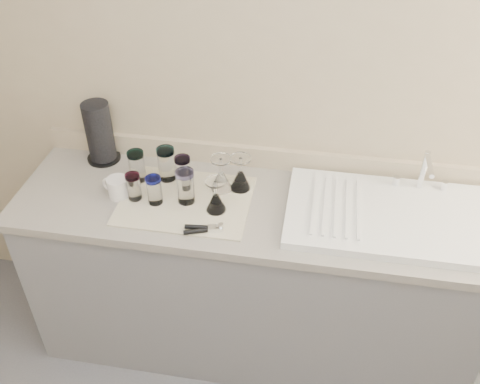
% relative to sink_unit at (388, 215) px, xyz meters
% --- Properties ---
extents(room_envelope, '(3.54, 3.50, 2.52)m').
position_rel_sink_unit_xyz_m(room_envelope, '(-0.55, -1.20, 0.64)').
color(room_envelope, '#59595E').
rests_on(room_envelope, ground).
extents(counter_unit, '(2.06, 0.62, 0.90)m').
position_rel_sink_unit_xyz_m(counter_unit, '(-0.55, -0.00, -0.47)').
color(counter_unit, slate).
rests_on(counter_unit, ground).
extents(sink_unit, '(0.82, 0.50, 0.22)m').
position_rel_sink_unit_xyz_m(sink_unit, '(0.00, 0.00, 0.00)').
color(sink_unit, white).
rests_on(sink_unit, counter_unit).
extents(dish_towel, '(0.55, 0.42, 0.01)m').
position_rel_sink_unit_xyz_m(dish_towel, '(-0.84, -0.03, -0.02)').
color(dish_towel, silver).
rests_on(dish_towel, counter_unit).
extents(tumbler_teal, '(0.07, 0.07, 0.14)m').
position_rel_sink_unit_xyz_m(tumbler_teal, '(-1.09, 0.08, 0.06)').
color(tumbler_teal, white).
rests_on(tumbler_teal, dish_towel).
extents(tumbler_cyan, '(0.08, 0.08, 0.16)m').
position_rel_sink_unit_xyz_m(tumbler_cyan, '(-0.96, 0.11, 0.07)').
color(tumbler_cyan, white).
rests_on(tumbler_cyan, dish_towel).
extents(tumbler_purple, '(0.07, 0.07, 0.14)m').
position_rel_sink_unit_xyz_m(tumbler_purple, '(-0.88, 0.08, 0.06)').
color(tumbler_purple, white).
rests_on(tumbler_purple, dish_towel).
extents(tumbler_magenta, '(0.06, 0.06, 0.12)m').
position_rel_sink_unit_xyz_m(tumbler_magenta, '(-1.06, -0.05, 0.05)').
color(tumbler_magenta, white).
rests_on(tumbler_magenta, dish_towel).
extents(tumbler_blue, '(0.06, 0.06, 0.13)m').
position_rel_sink_unit_xyz_m(tumbler_blue, '(-0.96, -0.07, 0.05)').
color(tumbler_blue, white).
rests_on(tumbler_blue, dish_towel).
extents(tumbler_lavender, '(0.08, 0.08, 0.15)m').
position_rel_sink_unit_xyz_m(tumbler_lavender, '(-0.84, -0.03, 0.07)').
color(tumbler_lavender, white).
rests_on(tumbler_lavender, dish_towel).
extents(goblet_back_left, '(0.09, 0.09, 0.16)m').
position_rel_sink_unit_xyz_m(goblet_back_left, '(-0.71, 0.07, 0.04)').
color(goblet_back_left, white).
rests_on(goblet_back_left, dish_towel).
extents(goblet_back_right, '(0.09, 0.09, 0.16)m').
position_rel_sink_unit_xyz_m(goblet_back_right, '(-0.63, 0.09, 0.04)').
color(goblet_back_right, white).
rests_on(goblet_back_right, dish_towel).
extents(goblet_front_left, '(0.08, 0.08, 0.15)m').
position_rel_sink_unit_xyz_m(goblet_front_left, '(-0.70, -0.07, 0.04)').
color(goblet_front_left, white).
rests_on(goblet_front_left, dish_towel).
extents(can_opener, '(0.16, 0.08, 0.02)m').
position_rel_sink_unit_xyz_m(can_opener, '(-0.72, -0.21, -0.00)').
color(can_opener, silver).
rests_on(can_opener, dish_towel).
extents(white_mug, '(0.13, 0.11, 0.09)m').
position_rel_sink_unit_xyz_m(white_mug, '(-1.14, -0.04, 0.03)').
color(white_mug, silver).
rests_on(white_mug, counter_unit).
extents(paper_towel_roll, '(0.16, 0.16, 0.29)m').
position_rel_sink_unit_xyz_m(paper_towel_roll, '(-1.30, 0.21, 0.12)').
color(paper_towel_roll, black).
rests_on(paper_towel_roll, counter_unit).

